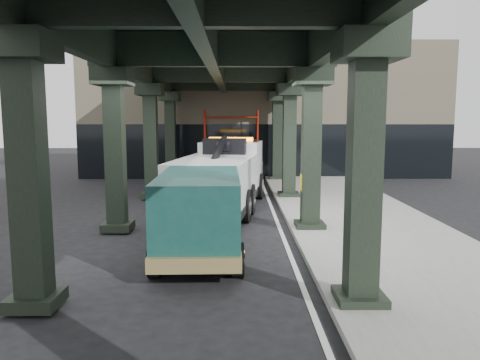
{
  "coord_description": "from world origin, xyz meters",
  "views": [
    {
      "loc": [
        0.32,
        -12.31,
        3.49
      ],
      "look_at": [
        0.41,
        1.45,
        1.7
      ],
      "focal_mm": 35.0,
      "sensor_mm": 36.0,
      "label": 1
    }
  ],
  "objects": [
    {
      "name": "ground",
      "position": [
        0.0,
        0.0,
        0.0
      ],
      "size": [
        90.0,
        90.0,
        0.0
      ],
      "primitive_type": "plane",
      "color": "black",
      "rests_on": "ground"
    },
    {
      "name": "sidewalk",
      "position": [
        4.5,
        2.0,
        0.07
      ],
      "size": [
        5.0,
        40.0,
        0.15
      ],
      "primitive_type": "cube",
      "color": "gray",
      "rests_on": "ground"
    },
    {
      "name": "lane_stripe",
      "position": [
        1.7,
        2.0,
        0.01
      ],
      "size": [
        0.12,
        38.0,
        0.01
      ],
      "primitive_type": "cube",
      "color": "silver",
      "rests_on": "ground"
    },
    {
      "name": "viaduct",
      "position": [
        -0.4,
        2.0,
        5.46
      ],
      "size": [
        7.4,
        32.0,
        6.4
      ],
      "color": "black",
      "rests_on": "ground"
    },
    {
      "name": "building",
      "position": [
        2.0,
        20.0,
        4.0
      ],
      "size": [
        22.0,
        10.0,
        8.0
      ],
      "primitive_type": "cube",
      "color": "#C6B793",
      "rests_on": "ground"
    },
    {
      "name": "scaffolding",
      "position": [
        0.0,
        14.64,
        2.11
      ],
      "size": [
        3.08,
        0.88,
        4.0
      ],
      "color": "red",
      "rests_on": "ground"
    },
    {
      "name": "tow_truck",
      "position": [
        -0.21,
        5.78,
        1.4
      ],
      "size": [
        3.59,
        8.99,
        2.87
      ],
      "rotation": [
        0.0,
        0.0,
        -0.15
      ],
      "color": "black",
      "rests_on": "ground"
    },
    {
      "name": "towed_van",
      "position": [
        -0.62,
        -0.57,
        1.15
      ],
      "size": [
        2.24,
        5.34,
        2.15
      ],
      "rotation": [
        0.0,
        0.0,
        0.02
      ],
      "color": "#13433E",
      "rests_on": "ground"
    }
  ]
}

